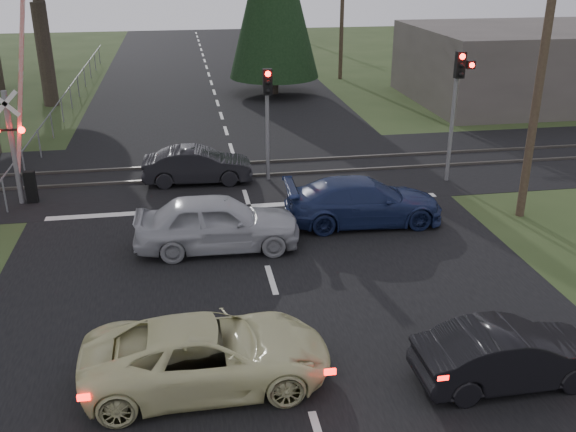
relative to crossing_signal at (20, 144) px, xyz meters
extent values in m
plane|color=#2C3D1B|center=(7.27, -9.79, -2.06)|extent=(120.00, 120.00, 0.00)
cube|color=black|center=(7.27, 0.21, -2.05)|extent=(14.00, 100.00, 0.01)
cube|color=black|center=(7.27, 2.21, -2.05)|extent=(120.00, 8.00, 0.01)
cube|color=silver|center=(7.27, -1.59, -2.05)|extent=(13.00, 0.35, 0.00)
cube|color=#59544C|center=(7.27, 1.41, -2.01)|extent=(120.00, 0.12, 0.10)
cube|color=#59544C|center=(7.27, 3.01, -2.01)|extent=(120.00, 0.12, 0.10)
cylinder|color=slate|center=(-0.23, 0.01, -0.16)|extent=(0.18, 0.18, 3.80)
cube|color=white|center=(-0.23, -0.09, 1.34)|extent=(0.88, 0.03, 0.88)
cube|color=white|center=(-0.23, -0.09, 1.34)|extent=(0.88, 0.03, 0.88)
cube|color=black|center=(-0.23, -0.07, 0.49)|extent=(0.90, 0.06, 0.06)
sphere|color=#FF0C07|center=(0.15, -0.14, 0.49)|extent=(0.22, 0.22, 0.22)
cube|color=black|center=(0.12, 0.01, -1.51)|extent=(0.35, 0.25, 1.10)
cube|color=red|center=(0.32, 0.01, 1.94)|extent=(1.16, 0.10, 5.93)
cylinder|color=slate|center=(14.77, -0.19, -0.16)|extent=(0.14, 0.14, 3.80)
cube|color=black|center=(14.77, -0.37, 2.19)|extent=(0.32, 0.24, 0.90)
sphere|color=#FF0C07|center=(14.77, -0.50, 2.49)|extent=(0.20, 0.20, 0.20)
sphere|color=black|center=(14.77, -0.50, 2.19)|extent=(0.18, 0.18, 0.18)
sphere|color=black|center=(14.77, -0.50, 1.89)|extent=(0.18, 0.18, 0.18)
cube|color=black|center=(15.15, -0.37, 2.19)|extent=(0.28, 0.22, 0.28)
sphere|color=#FF0C07|center=(15.15, -0.49, 2.19)|extent=(0.18, 0.18, 0.18)
cylinder|color=slate|center=(8.27, 1.01, -0.46)|extent=(0.14, 0.14, 3.20)
cube|color=black|center=(8.27, 0.83, 1.59)|extent=(0.32, 0.24, 0.90)
sphere|color=#FF0C07|center=(8.27, 0.70, 1.89)|extent=(0.20, 0.20, 0.20)
sphere|color=black|center=(8.27, 0.70, 1.59)|extent=(0.18, 0.18, 0.18)
sphere|color=black|center=(8.27, 0.70, 1.29)|extent=(0.18, 0.18, 0.18)
cylinder|color=#4C3D2D|center=(15.77, -3.79, 2.44)|extent=(0.26, 0.26, 9.00)
cylinder|color=#4C3D2D|center=(15.77, 20.21, 2.44)|extent=(0.26, 0.26, 9.00)
cylinder|color=#473D33|center=(-1.73, 15.21, 0.64)|extent=(0.80, 0.80, 5.40)
cylinder|color=#473D33|center=(-3.73, 26.21, 0.64)|extent=(0.80, 0.80, 5.40)
cylinder|color=#473D33|center=(10.77, 16.21, -1.06)|extent=(0.50, 0.50, 2.00)
cube|color=#59514C|center=(25.27, 12.21, -0.06)|extent=(14.00, 10.00, 4.00)
imported|color=beige|center=(5.45, -10.79, -1.39)|extent=(4.82, 2.27, 1.33)
imported|color=black|center=(11.24, -11.73, -1.44)|extent=(3.75, 1.37, 1.23)
imported|color=#A2A4A9|center=(6.06, -4.63, -1.27)|extent=(4.70, 2.02, 1.58)
imported|color=navy|center=(10.63, -3.52, -1.35)|extent=(4.96, 2.16, 1.42)
imported|color=black|center=(5.71, 1.11, -1.41)|extent=(3.99, 1.56, 1.29)
camera|label=1|loc=(5.25, -21.32, 5.83)|focal=40.00mm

